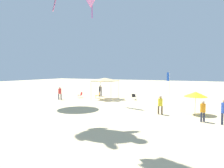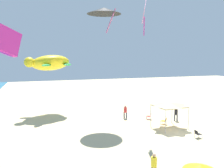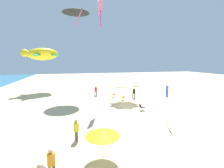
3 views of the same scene
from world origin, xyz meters
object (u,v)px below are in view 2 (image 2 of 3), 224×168
(folding_chair_left_of_tent, at_px, (149,116))
(person_near_umbrella, at_px, (176,113))
(person_beachcomber, at_px, (154,163))
(kite_turtle_yellow, at_px, (50,63))
(kite_delta_black, at_px, (104,11))
(person_watching_sky, at_px, (125,111))
(beach_umbrella, at_px, (200,168))
(folding_chair_facing_ocean, at_px, (164,121))
(folding_chair_near_cooler, at_px, (197,133))
(canopy_tent, at_px, (169,105))
(kite_diamond_pink, at_px, (144,12))

(folding_chair_left_of_tent, distance_m, person_near_umbrella, 3.40)
(person_near_umbrella, distance_m, person_beachcomber, 14.89)
(kite_turtle_yellow, xyz_separation_m, kite_delta_black, (-6.41, -6.28, 6.47))
(person_watching_sky, bearing_deg, person_beachcomber, -68.19)
(beach_umbrella, bearing_deg, kite_delta_black, 2.28)
(folding_chair_facing_ocean, xyz_separation_m, kite_turtle_yellow, (10.36, 12.70, 6.79))
(folding_chair_left_of_tent, relative_size, folding_chair_near_cooler, 1.00)
(kite_delta_black, bearing_deg, person_watching_sky, -99.65)
(canopy_tent, distance_m, person_beachcomber, 11.83)
(folding_chair_left_of_tent, bearing_deg, folding_chair_near_cooler, 39.73)
(canopy_tent, height_order, kite_diamond_pink, kite_diamond_pink)
(person_beachcomber, bearing_deg, kite_delta_black, 162.16)
(folding_chair_left_of_tent, xyz_separation_m, kite_turtle_yellow, (7.74, 12.04, 6.79))
(beach_umbrella, xyz_separation_m, person_watching_sky, (17.50, -2.21, -0.79))
(beach_umbrella, relative_size, kite_diamond_pink, 0.53)
(folding_chair_near_cooler, relative_size, person_watching_sky, 0.46)
(folding_chair_left_of_tent, bearing_deg, person_beachcomber, 3.73)
(person_near_umbrella, bearing_deg, person_beachcomber, 83.66)
(person_watching_sky, relative_size, kite_diamond_pink, 0.45)
(folding_chair_near_cooler, bearing_deg, person_beachcomber, 122.15)
(canopy_tent, distance_m, folding_chair_near_cooler, 4.61)
(person_near_umbrella, bearing_deg, canopy_tent, 75.06)
(kite_delta_black, bearing_deg, folding_chair_facing_ocean, -132.86)
(kite_diamond_pink, bearing_deg, person_watching_sky, 15.11)
(folding_chair_near_cooler, bearing_deg, folding_chair_left_of_tent, 7.36)
(person_watching_sky, distance_m, person_beachcomber, 15.11)
(kite_diamond_pink, bearing_deg, folding_chair_near_cooler, -118.48)
(person_watching_sky, distance_m, kite_delta_black, 13.02)
(beach_umbrella, height_order, person_watching_sky, beach_umbrella)
(person_beachcomber, bearing_deg, kite_diamond_pink, 143.86)
(folding_chair_near_cooler, bearing_deg, person_near_umbrella, -16.51)
(kite_delta_black, bearing_deg, canopy_tent, -141.03)
(canopy_tent, bearing_deg, person_beachcomber, 143.21)
(folding_chair_left_of_tent, relative_size, kite_turtle_yellow, 0.12)
(canopy_tent, height_order, person_watching_sky, canopy_tent)
(folding_chair_near_cooler, height_order, person_beachcomber, person_beachcomber)
(folding_chair_near_cooler, xyz_separation_m, kite_turtle_yellow, (15.56, 13.39, 6.79))
(kite_turtle_yellow, bearing_deg, folding_chair_near_cooler, 108.87)
(person_beachcomber, relative_size, kite_delta_black, 0.34)
(folding_chair_facing_ocean, distance_m, person_beachcomber, 12.84)
(beach_umbrella, distance_m, kite_diamond_pink, 16.63)
(person_watching_sky, bearing_deg, person_near_umbrella, 7.34)
(canopy_tent, distance_m, person_near_umbrella, 3.64)
(beach_umbrella, xyz_separation_m, kite_delta_black, (17.42, 0.69, 11.90))
(beach_umbrella, distance_m, kite_delta_black, 21.11)
(folding_chair_facing_ocean, relative_size, folding_chair_left_of_tent, 1.00)
(person_watching_sky, bearing_deg, folding_chair_left_of_tent, 9.60)
(person_beachcomber, distance_m, kite_delta_black, 19.37)
(beach_umbrella, distance_m, kite_turtle_yellow, 25.42)
(folding_chair_facing_ocean, relative_size, person_beachcomber, 0.49)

